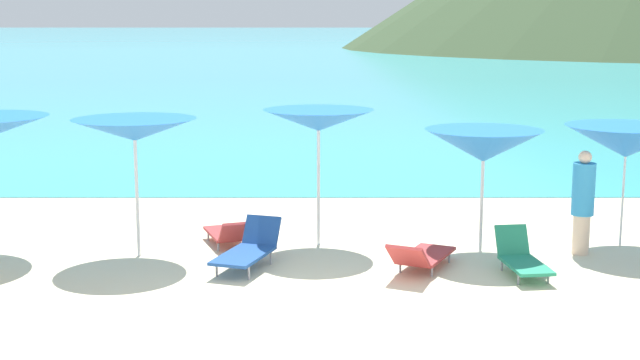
{
  "coord_description": "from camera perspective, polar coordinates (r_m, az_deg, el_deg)",
  "views": [
    {
      "loc": [
        0.15,
        -10.93,
        3.89
      ],
      "look_at": [
        0.14,
        3.86,
        1.2
      ],
      "focal_mm": 49.56,
      "sensor_mm": 36.0,
      "label": 1
    }
  ],
  "objects": [
    {
      "name": "umbrella_3",
      "position": [
        15.15,
        -0.05,
        3.86
      ],
      "size": [
        1.99,
        1.99,
        2.38
      ],
      "color": "silver",
      "rests_on": "ground_plane"
    },
    {
      "name": "ocean_water",
      "position": [
        239.22,
        0.01,
        9.37
      ],
      "size": [
        650.0,
        440.0,
        0.02
      ],
      "primitive_type": "cube",
      "color": "#38B7CC",
      "rests_on": "ground_plane"
    },
    {
      "name": "ground_plane",
      "position": [
        21.31,
        -0.37,
        -0.62
      ],
      "size": [
        50.0,
        100.0,
        0.3
      ],
      "primitive_type": "cube",
      "color": "beige"
    },
    {
      "name": "beachgoer_1",
      "position": [
        15.37,
        16.65,
        -1.26
      ],
      "size": [
        0.37,
        0.37,
        1.76
      ],
      "rotation": [
        0.0,
        0.0,
        0.88
      ],
      "color": "beige",
      "rests_on": "ground_plane"
    },
    {
      "name": "lounge_chair_4",
      "position": [
        14.05,
        12.93,
        -4.91
      ],
      "size": [
        0.69,
        1.39,
        0.66
      ],
      "rotation": [
        0.0,
        0.0,
        0.12
      ],
      "color": "#268C66",
      "rests_on": "ground_plane"
    },
    {
      "name": "lounge_chair_6",
      "position": [
        15.4,
        -5.8,
        -3.42
      ],
      "size": [
        1.06,
        1.62,
        0.59
      ],
      "rotation": [
        0.0,
        0.0,
        3.48
      ],
      "color": "#A53333",
      "rests_on": "ground_plane"
    },
    {
      "name": "lounge_chair_1",
      "position": [
        14.09,
        -4.6,
        -4.44
      ],
      "size": [
        1.08,
        1.67,
        0.71
      ],
      "rotation": [
        0.0,
        0.0,
        -0.33
      ],
      "color": "#1E478C",
      "rests_on": "ground_plane"
    },
    {
      "name": "lounge_chair_2",
      "position": [
        13.96,
        6.58,
        -4.88
      ],
      "size": [
        1.27,
        1.8,
        0.59
      ],
      "rotation": [
        0.0,
        0.0,
        2.7
      ],
      "color": "#A53333",
      "rests_on": "ground_plane"
    },
    {
      "name": "umbrella_2",
      "position": [
        14.73,
        -11.85,
        3.18
      ],
      "size": [
        2.25,
        2.25,
        2.31
      ],
      "color": "silver",
      "rests_on": "ground_plane"
    },
    {
      "name": "umbrella_5",
      "position": [
        16.01,
        19.21,
        2.35
      ],
      "size": [
        2.31,
        2.31,
        2.11
      ],
      "color": "silver",
      "rests_on": "ground_plane"
    },
    {
      "name": "umbrella_4",
      "position": [
        14.99,
        10.56,
        2.18
      ],
      "size": [
        2.03,
        2.03,
        2.09
      ],
      "color": "silver",
      "rests_on": "ground_plane"
    }
  ]
}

